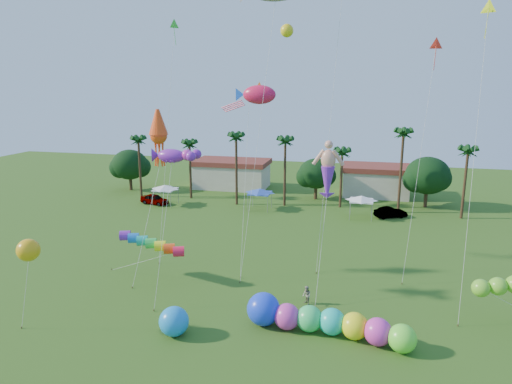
% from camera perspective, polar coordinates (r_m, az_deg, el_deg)
% --- Properties ---
extents(ground, '(160.00, 160.00, 0.00)m').
position_cam_1_polar(ground, '(30.59, -4.75, -21.03)').
color(ground, '#285116').
rests_on(ground, ground).
extents(tree_line, '(69.46, 8.91, 11.00)m').
position_cam_1_polar(tree_line, '(69.30, 9.56, 2.25)').
color(tree_line, '#3A2819').
rests_on(tree_line, ground).
extents(buildings_row, '(35.00, 7.00, 4.00)m').
position_cam_1_polar(buildings_row, '(76.32, 4.85, 1.64)').
color(buildings_row, beige).
rests_on(buildings_row, ground).
extents(tent_row, '(31.00, 4.00, 0.60)m').
position_cam_1_polar(tent_row, '(63.59, 0.36, 0.05)').
color(tent_row, white).
rests_on(tent_row, ground).
extents(car_a, '(4.70, 2.77, 1.50)m').
position_cam_1_polar(car_a, '(69.23, -12.56, -0.88)').
color(car_a, '#4C4C54').
rests_on(car_a, ground).
extents(car_b, '(4.50, 3.21, 1.41)m').
position_cam_1_polar(car_b, '(63.36, 16.47, -2.46)').
color(car_b, '#4C4C54').
rests_on(car_b, ground).
extents(spectator_b, '(0.92, 0.96, 1.56)m').
position_cam_1_polar(spectator_b, '(37.65, 6.34, -12.73)').
color(spectator_b, gray).
rests_on(spectator_b, ground).
extents(caterpillar_inflatable, '(11.97, 3.61, 2.44)m').
position_cam_1_polar(caterpillar_inflatable, '(33.64, 8.17, -15.66)').
color(caterpillar_inflatable, '#DD3AAF').
rests_on(caterpillar_inflatable, ground).
extents(blue_ball, '(2.11, 2.11, 2.11)m').
position_cam_1_polar(blue_ball, '(33.70, -10.22, -15.62)').
color(blue_ball, '#1A8CEA').
rests_on(blue_ball, ground).
extents(rainbow_tube, '(9.38, 2.61, 3.57)m').
position_cam_1_polar(rainbow_tube, '(41.18, -11.81, -7.10)').
color(rainbow_tube, '#F41B42').
rests_on(rainbow_tube, ground).
extents(green_worm, '(9.36, 3.75, 3.61)m').
position_cam_1_polar(green_worm, '(37.55, 26.29, -10.72)').
color(green_worm, '#72CD2D').
rests_on(green_worm, ground).
extents(orange_ball_kite, '(2.17, 1.77, 6.86)m').
position_cam_1_polar(orange_ball_kite, '(35.46, -26.57, -6.52)').
color(orange_ball_kite, '#F4AD13').
rests_on(orange_ball_kite, ground).
extents(merman_kite, '(2.25, 5.85, 12.32)m').
position_cam_1_polar(merman_kite, '(38.83, 8.96, 2.28)').
color(merman_kite, '#E29980').
rests_on(merman_kite, ground).
extents(fish_kite, '(5.03, 7.05, 17.33)m').
position_cam_1_polar(fish_kite, '(44.15, 0.42, 12.07)').
color(fish_kite, '#E61948').
rests_on(fish_kite, ground).
extents(squid_kite, '(2.00, 5.53, 15.26)m').
position_cam_1_polar(squid_kite, '(41.98, -12.07, 6.90)').
color(squid_kite, '#FF4914').
rests_on(squid_kite, ground).
extents(lobster_kite, '(4.58, 5.64, 12.48)m').
position_cam_1_polar(lobster_kite, '(37.20, -10.52, 4.47)').
color(lobster_kite, purple).
rests_on(lobster_kite, ground).
extents(delta_kite_red, '(2.39, 4.70, 21.26)m').
position_cam_1_polar(delta_kite_red, '(44.23, 21.54, 16.34)').
color(delta_kite_red, '#FF301C').
rests_on(delta_kite_red, ground).
extents(delta_kite_yellow, '(1.25, 4.64, 23.10)m').
position_cam_1_polar(delta_kite_yellow, '(38.10, 27.00, 19.18)').
color(delta_kite_yellow, '#DFF819').
rests_on(delta_kite_yellow, ground).
extents(delta_kite_green, '(1.36, 4.57, 23.38)m').
position_cam_1_polar(delta_kite_green, '(46.78, -10.22, 19.20)').
color(delta_kite_green, '#37DB33').
rests_on(delta_kite_green, ground).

